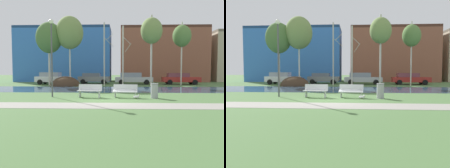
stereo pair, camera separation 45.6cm
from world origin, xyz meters
The scene contains 21 objects.
ground_plane centered at (0.00, 10.00, 0.00)m, with size 120.00×120.00×0.00m, color #4C703D.
paved_path_strip centered at (0.00, -2.28, 0.01)m, with size 60.00×1.92×0.01m, color gray.
river_band centered at (0.00, 7.60, 0.00)m, with size 80.00×6.52×0.01m, color #33516B.
soil_mound centered at (-5.48, 12.09, 0.00)m, with size 3.37×2.94×2.19m, color #423021.
bench_left centered at (-1.17, 1.14, 0.47)m, with size 1.65×0.74×0.87m.
bench_right centered at (1.19, 1.14, 0.47)m, with size 1.65×0.73×0.87m.
trash_bin centered at (3.06, 0.89, 0.50)m, with size 0.50×0.50×0.96m.
seagull centered at (1.87, 0.51, 0.13)m, with size 0.46×0.17×0.27m.
streetlamp centered at (-3.74, 1.34, 3.49)m, with size 0.32×0.32×5.21m.
birch_far_left centered at (-7.45, 12.38, 5.55)m, with size 2.99×2.99×7.37m.
birch_left centered at (-5.08, 12.61, 6.18)m, with size 3.18×3.18×8.10m.
birch_center_left centered at (-1.00, 12.64, 3.76)m, with size 1.20×2.16×7.35m.
birch_center centered at (1.18, 12.85, 3.55)m, with size 1.05×1.77×6.98m.
birch_center_right centered at (4.39, 12.29, 6.25)m, with size 2.46×2.46×8.07m.
birch_right centered at (8.10, 13.35, 5.82)m, with size 2.15×2.15×7.50m.
parked_van_nearest_white centered at (-7.89, 14.96, 0.81)m, with size 4.36×2.15×1.54m.
parked_sedan_second_grey centered at (-2.71, 16.04, 0.76)m, with size 4.13×2.05×1.43m.
parked_hatch_third_silver centered at (2.48, 15.38, 0.79)m, with size 4.83×2.21×1.50m.
parked_wagon_fourth_red centered at (8.45, 15.22, 0.77)m, with size 4.67×2.15×1.45m.
building_blue_store centered at (-8.20, 23.24, 4.30)m, with size 14.88×6.40×8.61m.
building_brick_low centered at (7.61, 24.84, 4.28)m, with size 13.43×9.08×8.57m.
Camera 2 is at (1.33, -13.53, 1.81)m, focal length 35.86 mm.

